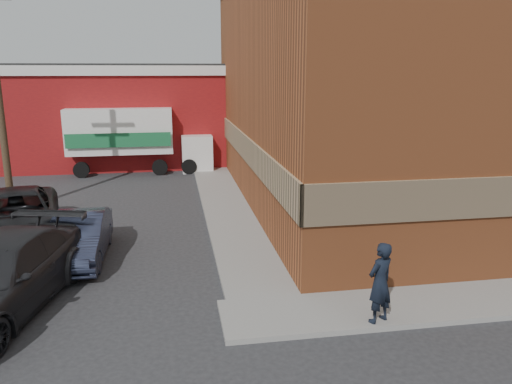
{
  "coord_description": "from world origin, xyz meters",
  "views": [
    {
      "loc": [
        -1.38,
        -10.59,
        5.31
      ],
      "look_at": [
        0.99,
        3.41,
        1.81
      ],
      "focal_mm": 35.0,
      "sensor_mm": 36.0,
      "label": 1
    }
  ],
  "objects_px": {
    "man": "(380,283)",
    "box_truck": "(134,136)",
    "sedan": "(80,237)",
    "brick_building": "(413,85)",
    "suv_a": "(17,216)",
    "warehouse": "(91,113)"
  },
  "relations": [
    {
      "from": "man",
      "to": "box_truck",
      "type": "distance_m",
      "value": 18.61
    },
    {
      "from": "box_truck",
      "to": "sedan",
      "type": "bearing_deg",
      "value": -93.85
    },
    {
      "from": "man",
      "to": "suv_a",
      "type": "height_order",
      "value": "man"
    },
    {
      "from": "man",
      "to": "sedan",
      "type": "xyz_separation_m",
      "value": [
        -6.85,
        5.07,
        -0.34
      ]
    },
    {
      "from": "warehouse",
      "to": "brick_building",
      "type": "bearing_deg",
      "value": -37.2
    },
    {
      "from": "brick_building",
      "to": "sedan",
      "type": "xyz_separation_m",
      "value": [
        -12.58,
        -5.48,
        -4.02
      ]
    },
    {
      "from": "warehouse",
      "to": "box_truck",
      "type": "distance_m",
      "value": 4.88
    },
    {
      "from": "sedan",
      "to": "brick_building",
      "type": "bearing_deg",
      "value": 23.44
    },
    {
      "from": "box_truck",
      "to": "brick_building",
      "type": "bearing_deg",
      "value": -31.06
    },
    {
      "from": "sedan",
      "to": "box_truck",
      "type": "bearing_deg",
      "value": 86.49
    },
    {
      "from": "brick_building",
      "to": "suv_a",
      "type": "relative_size",
      "value": 3.24
    },
    {
      "from": "warehouse",
      "to": "box_truck",
      "type": "xyz_separation_m",
      "value": [
        2.66,
        -4.0,
        -0.86
      ]
    },
    {
      "from": "brick_building",
      "to": "box_truck",
      "type": "xyz_separation_m",
      "value": [
        -11.83,
        7.01,
        -2.73
      ]
    },
    {
      "from": "sedan",
      "to": "suv_a",
      "type": "bearing_deg",
      "value": 136.72
    },
    {
      "from": "brick_building",
      "to": "man",
      "type": "relative_size",
      "value": 10.39
    },
    {
      "from": "brick_building",
      "to": "suv_a",
      "type": "distance_m",
      "value": 15.71
    },
    {
      "from": "man",
      "to": "box_truck",
      "type": "bearing_deg",
      "value": -97.06
    },
    {
      "from": "sedan",
      "to": "suv_a",
      "type": "relative_size",
      "value": 0.71
    },
    {
      "from": "man",
      "to": "suv_a",
      "type": "xyz_separation_m",
      "value": [
        -9.11,
        7.19,
        -0.22
      ]
    },
    {
      "from": "brick_building",
      "to": "sedan",
      "type": "bearing_deg",
      "value": -156.47
    },
    {
      "from": "brick_building",
      "to": "suv_a",
      "type": "bearing_deg",
      "value": -167.26
    },
    {
      "from": "sedan",
      "to": "box_truck",
      "type": "xyz_separation_m",
      "value": [
        0.75,
        12.48,
        1.3
      ]
    }
  ]
}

